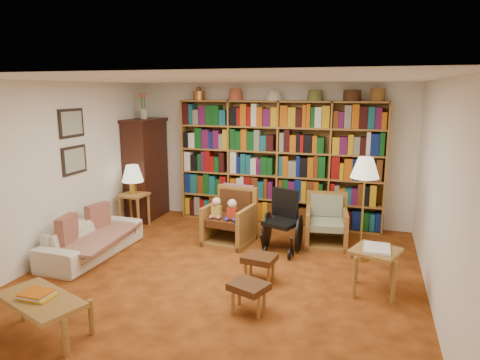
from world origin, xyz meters
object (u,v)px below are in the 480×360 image
at_px(sofa, 92,239).
at_px(coffee_table, 41,303).
at_px(floor_lamp, 365,172).
at_px(footstool_b, 249,288).
at_px(footstool_a, 260,260).
at_px(armchair_leather, 231,219).
at_px(wheelchair, 283,223).
at_px(side_table_papers, 375,256).
at_px(armchair_sage, 327,225).
at_px(side_table_lamp, 134,202).

height_order(sofa, coffee_table, sofa).
distance_m(floor_lamp, footstool_b, 2.41).
height_order(footstool_b, coffee_table, coffee_table).
xyz_separation_m(footstool_a, coffee_table, (-1.69, -1.87, 0.09)).
bearing_deg(floor_lamp, footstool_b, -120.48).
distance_m(armchair_leather, wheelchair, 0.87).
bearing_deg(side_table_papers, armchair_sage, 115.30).
bearing_deg(footstool_b, armchair_sage, 76.39).
xyz_separation_m(armchair_sage, footstool_b, (-0.58, -2.39, -0.04)).
xyz_separation_m(side_table_lamp, coffee_table, (0.96, -3.30, -0.09)).
distance_m(side_table_lamp, coffee_table, 3.44).
bearing_deg(wheelchair, armchair_sage, 36.78).
height_order(footstool_a, footstool_b, footstool_a).
bearing_deg(wheelchair, armchair_leather, 172.13).
height_order(side_table_lamp, armchair_sage, armchair_sage).
relative_size(sofa, coffee_table, 1.63).
height_order(side_table_lamp, armchair_leather, armchair_leather).
xyz_separation_m(armchair_leather, footstool_b, (0.89, -2.06, -0.09)).
bearing_deg(side_table_lamp, footstool_b, -39.04).
bearing_deg(footstool_a, coffee_table, -132.22).
bearing_deg(side_table_papers, armchair_leather, 151.64).
distance_m(side_table_lamp, floor_lamp, 3.94).
height_order(side_table_papers, footstool_a, side_table_papers).
xyz_separation_m(armchair_sage, coffee_table, (-2.36, -3.47, 0.06)).
height_order(footstool_a, coffee_table, coffee_table).
bearing_deg(floor_lamp, coffee_table, -134.21).
bearing_deg(coffee_table, wheelchair, 59.93).
relative_size(sofa, footstool_b, 3.54).
relative_size(wheelchair, coffee_table, 0.88).
xyz_separation_m(floor_lamp, footstool_a, (-1.20, -1.10, -1.00)).
bearing_deg(footstool_a, side_table_papers, 3.83).
bearing_deg(coffee_table, armchair_sage, 55.85).
distance_m(floor_lamp, footstool_a, 1.91).
height_order(armchair_sage, side_table_papers, armchair_sage).
bearing_deg(footstool_a, sofa, 177.90).
relative_size(wheelchair, side_table_papers, 1.42).
xyz_separation_m(side_table_lamp, footstool_a, (2.65, -1.43, -0.18)).
distance_m(footstool_a, footstool_b, 0.79).
relative_size(footstool_a, coffee_table, 0.42).
distance_m(armchair_sage, footstool_b, 2.46).
distance_m(side_table_lamp, side_table_papers, 4.25).
distance_m(wheelchair, floor_lamp, 1.43).
bearing_deg(wheelchair, footstool_b, -89.13).
distance_m(armchair_leather, footstool_a, 1.51).
bearing_deg(armchair_sage, footstool_b, -103.61).
bearing_deg(footstool_a, floor_lamp, 42.71).
xyz_separation_m(side_table_papers, footstool_a, (-1.38, -0.09, -0.18)).
height_order(floor_lamp, side_table_papers, floor_lamp).
distance_m(footstool_a, coffee_table, 2.52).
xyz_separation_m(side_table_lamp, armchair_leather, (1.84, -0.16, -0.10)).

